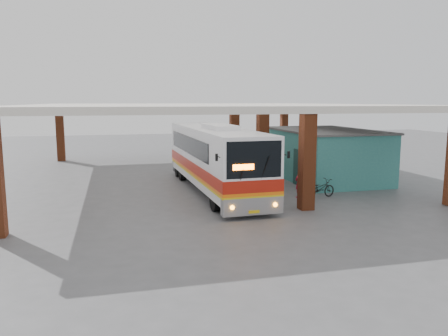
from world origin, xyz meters
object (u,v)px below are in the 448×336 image
motorcycle (320,189)px  pedestrian (299,183)px  coach_bus (215,158)px  red_chair (273,169)px

motorcycle → pedestrian: size_ratio=1.19×
coach_bus → pedestrian: 4.73m
coach_bus → pedestrian: bearing=-36.8°
pedestrian → red_chair: size_ratio=1.82×
coach_bus → motorcycle: bearing=-34.0°
motorcycle → pedestrian: 1.07m
coach_bus → pedestrian: size_ratio=8.29×
motorcycle → pedestrian: (-0.97, 0.35, 0.29)m
motorcycle → coach_bus: bearing=43.6°
pedestrian → red_chair: (1.17, 6.90, -0.38)m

